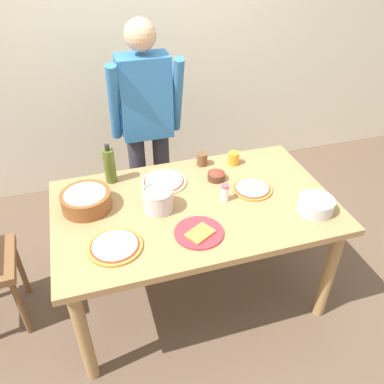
# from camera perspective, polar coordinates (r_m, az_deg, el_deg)

# --- Properties ---
(ground) EXTENTS (8.00, 8.00, 0.00)m
(ground) POSITION_cam_1_polar(r_m,az_deg,el_deg) (2.79, 0.31, -14.22)
(ground) COLOR brown
(wall_back) EXTENTS (5.60, 0.10, 2.60)m
(wall_back) POSITION_cam_1_polar(r_m,az_deg,el_deg) (3.45, -8.10, 21.48)
(wall_back) COLOR silver
(wall_back) RESTS_ON ground
(dining_table) EXTENTS (1.60, 0.96, 0.76)m
(dining_table) POSITION_cam_1_polar(r_m,az_deg,el_deg) (2.32, 0.36, -3.52)
(dining_table) COLOR #A37A4C
(dining_table) RESTS_ON ground
(person_cook) EXTENTS (0.49, 0.25, 1.62)m
(person_cook) POSITION_cam_1_polar(r_m,az_deg,el_deg) (2.77, -6.59, 9.99)
(person_cook) COLOR #2D2D38
(person_cook) RESTS_ON ground
(pizza_raw_on_board) EXTENTS (0.28, 0.28, 0.02)m
(pizza_raw_on_board) POSITION_cam_1_polar(r_m,az_deg,el_deg) (2.43, -4.10, 1.52)
(pizza_raw_on_board) COLOR beige
(pizza_raw_on_board) RESTS_ON dining_table
(pizza_cooked_on_tray) EXTENTS (0.24, 0.24, 0.02)m
(pizza_cooked_on_tray) POSITION_cam_1_polar(r_m,az_deg,el_deg) (2.39, 8.72, 0.49)
(pizza_cooked_on_tray) COLOR #C67A33
(pizza_cooked_on_tray) RESTS_ON dining_table
(pizza_second_cooked) EXTENTS (0.28, 0.28, 0.02)m
(pizza_second_cooked) POSITION_cam_1_polar(r_m,az_deg,el_deg) (2.02, -11.11, -7.72)
(pizza_second_cooked) COLOR #C67A33
(pizza_second_cooked) RESTS_ON dining_table
(plate_with_slice) EXTENTS (0.26, 0.26, 0.02)m
(plate_with_slice) POSITION_cam_1_polar(r_m,az_deg,el_deg) (2.06, 1.04, -5.92)
(plate_with_slice) COLOR red
(plate_with_slice) RESTS_ON dining_table
(popcorn_bowl) EXTENTS (0.28, 0.28, 0.11)m
(popcorn_bowl) POSITION_cam_1_polar(r_m,az_deg,el_deg) (2.27, -15.14, -0.99)
(popcorn_bowl) COLOR brown
(popcorn_bowl) RESTS_ON dining_table
(mixing_bowl_steel) EXTENTS (0.20, 0.20, 0.08)m
(mixing_bowl_steel) POSITION_cam_1_polar(r_m,az_deg,el_deg) (2.29, 17.54, -1.80)
(mixing_bowl_steel) COLOR #B7B7BC
(mixing_bowl_steel) RESTS_ON dining_table
(small_sauce_bowl) EXTENTS (0.11, 0.11, 0.06)m
(small_sauce_bowl) POSITION_cam_1_polar(r_m,az_deg,el_deg) (2.45, 3.55, 2.42)
(small_sauce_bowl) COLOR #4C2D1E
(small_sauce_bowl) RESTS_ON dining_table
(olive_oil_bottle) EXTENTS (0.07, 0.07, 0.26)m
(olive_oil_bottle) POSITION_cam_1_polar(r_m,az_deg,el_deg) (2.44, -11.87, 3.78)
(olive_oil_bottle) COLOR #47561E
(olive_oil_bottle) RESTS_ON dining_table
(steel_pot) EXTENTS (0.17, 0.17, 0.13)m
(steel_pot) POSITION_cam_1_polar(r_m,az_deg,el_deg) (2.19, -4.96, -1.12)
(steel_pot) COLOR #B7B7BC
(steel_pot) RESTS_ON dining_table
(cup_orange) EXTENTS (0.07, 0.07, 0.08)m
(cup_orange) POSITION_cam_1_polar(r_m,az_deg,el_deg) (2.61, 6.08, 4.89)
(cup_orange) COLOR orange
(cup_orange) RESTS_ON dining_table
(cup_small_brown) EXTENTS (0.07, 0.07, 0.08)m
(cup_small_brown) POSITION_cam_1_polar(r_m,az_deg,el_deg) (2.59, 1.48, 4.78)
(cup_small_brown) COLOR brown
(cup_small_brown) RESTS_ON dining_table
(salt_shaker) EXTENTS (0.04, 0.04, 0.11)m
(salt_shaker) POSITION_cam_1_polar(r_m,az_deg,el_deg) (2.27, 4.81, -0.10)
(salt_shaker) COLOR white
(salt_shaker) RESTS_ON dining_table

